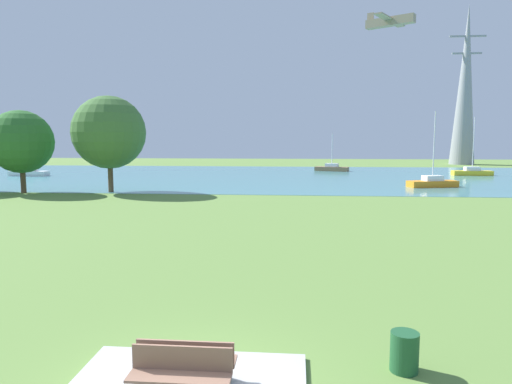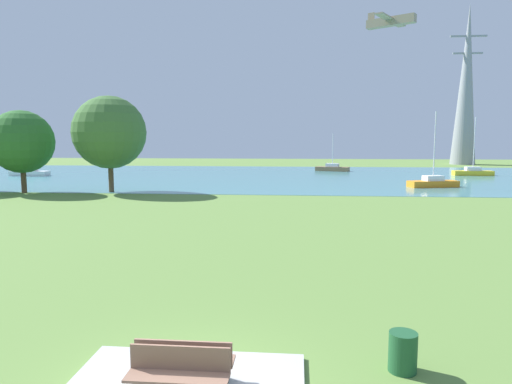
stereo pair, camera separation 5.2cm
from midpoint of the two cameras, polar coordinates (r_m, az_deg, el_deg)
The scene contains 13 objects.
ground_plane at distance 30.08m, azimuth 1.33°, elevation -2.25°, with size 160.00×160.00×0.00m, color olive.
bench_facing_water at distance 9.16m, azimuth -8.58°, elevation -20.35°, with size 1.80×0.48×0.89m.
bench_facing_inland at distance 8.70m, azimuth -9.48°, elevation -21.92°, with size 1.80×0.48×0.89m.
litter_bin at distance 10.10m, azimuth 17.93°, elevation -18.39°, with size 0.56×0.56×0.80m, color #1E512D.
water_surface at distance 57.87m, azimuth 3.22°, elevation 2.00°, with size 140.00×40.00×0.02m, color teal.
sailboat_yellow at distance 64.80m, azimuth 25.36°, elevation 2.27°, with size 4.82×1.55×7.41m.
sailboat_white at distance 64.75m, azimuth -26.30°, elevation 2.20°, with size 4.81×1.53×5.42m.
sailboat_brown at distance 67.81m, azimuth 9.49°, elevation 2.96°, with size 5.03×2.94×5.44m.
sailboat_orange at distance 47.57m, azimuth 21.17°, elevation 1.13°, with size 5.03×2.79×7.24m.
tree_west_far at distance 44.13m, azimuth -27.09°, elevation 5.57°, with size 5.36×5.36×7.08m.
tree_west_near at distance 41.89m, azimuth -17.72°, elevation 7.06°, with size 6.28×6.28×8.35m.
electricity_pylon at distance 93.62m, azimuth 24.67°, elevation 11.99°, with size 6.40×4.40×28.80m.
light_aircraft at distance 66.20m, azimuth 16.38°, elevation 19.68°, with size 6.02×7.72×2.10m.
Camera 2 is at (2.04, -7.65, 4.61)m, focal length 32.18 mm.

